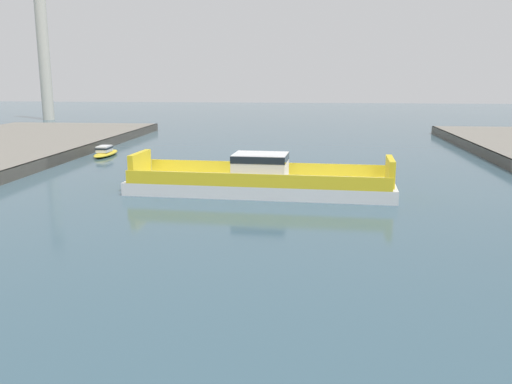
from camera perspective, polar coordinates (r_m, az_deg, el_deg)
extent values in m
cube|color=silver|center=(47.73, 0.46, 0.59)|extent=(23.30, 7.73, 1.10)
cube|color=yellow|center=(50.59, 1.01, 2.51)|extent=(22.02, 1.41, 1.10)
cube|color=yellow|center=(44.48, -0.16, 1.19)|extent=(22.02, 1.41, 1.10)
cube|color=silver|center=(47.42, 0.46, 2.63)|extent=(4.79, 3.78, 2.34)
cube|color=black|center=(47.30, 0.46, 3.60)|extent=(4.83, 3.82, 0.60)
cube|color=yellow|center=(47.05, 13.81, 2.12)|extent=(0.76, 4.50, 2.20)
cube|color=yellow|center=(50.27, -12.02, 2.82)|extent=(0.76, 4.50, 2.20)
ellipsoid|color=yellow|center=(72.51, -15.39, 3.89)|extent=(2.13, 6.66, 0.58)
cube|color=silver|center=(71.96, -15.55, 4.36)|extent=(1.45, 2.34, 0.77)
cube|color=black|center=(71.94, -15.56, 4.44)|extent=(1.50, 2.41, 0.23)
cylinder|color=beige|center=(137.00, -21.27, 13.45)|extent=(2.59, 2.59, 30.64)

